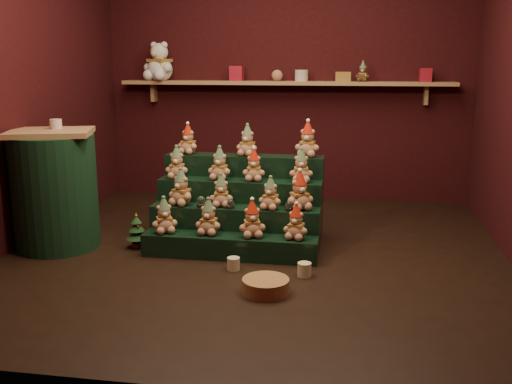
% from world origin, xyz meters
% --- Properties ---
extents(ground, '(4.00, 4.00, 0.00)m').
position_xyz_m(ground, '(0.00, 0.00, 0.00)').
color(ground, black).
rests_on(ground, ground).
extents(back_wall, '(4.00, 0.10, 2.80)m').
position_xyz_m(back_wall, '(0.00, 2.05, 1.40)').
color(back_wall, black).
rests_on(back_wall, ground).
extents(front_wall, '(4.00, 0.10, 2.80)m').
position_xyz_m(front_wall, '(0.00, -2.05, 1.40)').
color(front_wall, black).
rests_on(front_wall, ground).
extents(left_wall, '(0.10, 4.00, 2.80)m').
position_xyz_m(left_wall, '(-2.05, 0.00, 1.40)').
color(left_wall, black).
rests_on(left_wall, ground).
extents(back_shelf, '(3.60, 0.26, 0.24)m').
position_xyz_m(back_shelf, '(0.00, 1.87, 1.29)').
color(back_shelf, tan).
rests_on(back_shelf, ground).
extents(riser_tier_front, '(1.40, 0.22, 0.18)m').
position_xyz_m(riser_tier_front, '(-0.19, -0.14, 0.09)').
color(riser_tier_front, black).
rests_on(riser_tier_front, ground).
extents(riser_tier_midfront, '(1.40, 0.22, 0.36)m').
position_xyz_m(riser_tier_midfront, '(-0.19, 0.08, 0.18)').
color(riser_tier_midfront, black).
rests_on(riser_tier_midfront, ground).
extents(riser_tier_midback, '(1.40, 0.22, 0.54)m').
position_xyz_m(riser_tier_midback, '(-0.19, 0.30, 0.27)').
color(riser_tier_midback, black).
rests_on(riser_tier_midback, ground).
extents(riser_tier_back, '(1.40, 0.22, 0.72)m').
position_xyz_m(riser_tier_back, '(-0.19, 0.52, 0.36)').
color(riser_tier_back, black).
rests_on(riser_tier_back, ground).
extents(teddy_0, '(0.27, 0.26, 0.29)m').
position_xyz_m(teddy_0, '(-0.73, -0.13, 0.32)').
color(teddy_0, tan).
rests_on(teddy_0, riser_tier_front).
extents(teddy_1, '(0.22, 0.20, 0.29)m').
position_xyz_m(teddy_1, '(-0.36, -0.12, 0.32)').
color(teddy_1, tan).
rests_on(teddy_1, riser_tier_front).
extents(teddy_2, '(0.25, 0.24, 0.29)m').
position_xyz_m(teddy_2, '(-0.01, -0.13, 0.33)').
color(teddy_2, tan).
rests_on(teddy_2, riser_tier_front).
extents(teddy_3, '(0.23, 0.21, 0.27)m').
position_xyz_m(teddy_3, '(0.34, -0.13, 0.32)').
color(teddy_3, tan).
rests_on(teddy_3, riser_tier_front).
extents(teddy_4, '(0.27, 0.26, 0.30)m').
position_xyz_m(teddy_4, '(-0.64, 0.08, 0.51)').
color(teddy_4, tan).
rests_on(teddy_4, riser_tier_midfront).
extents(teddy_5, '(0.21, 0.20, 0.27)m').
position_xyz_m(teddy_5, '(-0.30, 0.09, 0.49)').
color(teddy_5, tan).
rests_on(teddy_5, riser_tier_midfront).
extents(teddy_6, '(0.22, 0.21, 0.26)m').
position_xyz_m(teddy_6, '(0.11, 0.07, 0.49)').
color(teddy_6, tan).
rests_on(teddy_6, riser_tier_midfront).
extents(teddy_7, '(0.29, 0.28, 0.31)m').
position_xyz_m(teddy_7, '(0.34, 0.09, 0.51)').
color(teddy_7, tan).
rests_on(teddy_7, riser_tier_midfront).
extents(teddy_8, '(0.21, 0.19, 0.27)m').
position_xyz_m(teddy_8, '(-0.74, 0.30, 0.68)').
color(teddy_8, tan).
rests_on(teddy_8, riser_tier_midback).
extents(teddy_9, '(0.22, 0.20, 0.28)m').
position_xyz_m(teddy_9, '(-0.36, 0.31, 0.68)').
color(teddy_9, tan).
rests_on(teddy_9, riser_tier_midback).
extents(teddy_10, '(0.20, 0.18, 0.27)m').
position_xyz_m(teddy_10, '(-0.07, 0.30, 0.67)').
color(teddy_10, tan).
rests_on(teddy_10, riser_tier_midback).
extents(teddy_11, '(0.22, 0.20, 0.28)m').
position_xyz_m(teddy_11, '(0.33, 0.32, 0.68)').
color(teddy_11, tan).
rests_on(teddy_11, riser_tier_midback).
extents(teddy_12, '(0.22, 0.21, 0.26)m').
position_xyz_m(teddy_12, '(-0.70, 0.53, 0.85)').
color(teddy_12, tan).
rests_on(teddy_12, riser_tier_back).
extents(teddy_13, '(0.23, 0.21, 0.27)m').
position_xyz_m(teddy_13, '(-0.16, 0.51, 0.85)').
color(teddy_13, tan).
rests_on(teddy_13, riser_tier_back).
extents(teddy_14, '(0.24, 0.22, 0.30)m').
position_xyz_m(teddy_14, '(0.36, 0.54, 0.87)').
color(teddy_14, tan).
rests_on(teddy_14, riser_tier_back).
extents(snow_globe_a, '(0.07, 0.07, 0.09)m').
position_xyz_m(snow_globe_a, '(-0.46, 0.02, 0.41)').
color(snow_globe_a, black).
rests_on(snow_globe_a, riser_tier_midfront).
extents(snow_globe_b, '(0.06, 0.06, 0.08)m').
position_xyz_m(snow_globe_b, '(-0.21, 0.02, 0.40)').
color(snow_globe_b, black).
rests_on(snow_globe_b, riser_tier_midfront).
extents(snow_globe_c, '(0.06, 0.06, 0.08)m').
position_xyz_m(snow_globe_c, '(0.26, 0.02, 0.40)').
color(snow_globe_c, black).
rests_on(snow_globe_c, riser_tier_midfront).
extents(side_table, '(0.77, 0.70, 0.99)m').
position_xyz_m(side_table, '(-1.67, -0.09, 0.49)').
color(side_table, tan).
rests_on(side_table, ground).
extents(table_ornament, '(0.10, 0.10, 0.08)m').
position_xyz_m(table_ornament, '(-1.67, 0.01, 1.03)').
color(table_ornament, beige).
rests_on(table_ornament, side_table).
extents(mini_christmas_tree, '(0.18, 0.18, 0.30)m').
position_xyz_m(mini_christmas_tree, '(-1.00, -0.02, 0.15)').
color(mini_christmas_tree, '#462B19').
rests_on(mini_christmas_tree, ground).
extents(mug_left, '(0.10, 0.10, 0.10)m').
position_xyz_m(mug_left, '(-0.10, -0.40, 0.05)').
color(mug_left, beige).
rests_on(mug_left, ground).
extents(mug_right, '(0.10, 0.10, 0.10)m').
position_xyz_m(mug_right, '(0.43, -0.45, 0.05)').
color(mug_right, beige).
rests_on(mug_right, ground).
extents(wicker_basket, '(0.41, 0.41, 0.10)m').
position_xyz_m(wicker_basket, '(0.20, -0.80, 0.05)').
color(wicker_basket, '#A77A43').
rests_on(wicker_basket, ground).
extents(white_bear, '(0.47, 0.45, 0.53)m').
position_xyz_m(white_bear, '(-1.38, 1.84, 1.58)').
color(white_bear, white).
rests_on(white_bear, back_shelf).
extents(brown_bear, '(0.17, 0.15, 0.20)m').
position_xyz_m(brown_bear, '(0.83, 1.84, 1.42)').
color(brown_bear, '#492C18').
rests_on(brown_bear, back_shelf).
extents(gift_tin_red_a, '(0.14, 0.14, 0.16)m').
position_xyz_m(gift_tin_red_a, '(-0.52, 1.85, 1.40)').
color(gift_tin_red_a, '#B11B2F').
rests_on(gift_tin_red_a, back_shelf).
extents(gift_tin_cream, '(0.14, 0.14, 0.12)m').
position_xyz_m(gift_tin_cream, '(0.19, 1.85, 1.38)').
color(gift_tin_cream, beige).
rests_on(gift_tin_cream, back_shelf).
extents(gift_tin_red_b, '(0.12, 0.12, 0.14)m').
position_xyz_m(gift_tin_red_b, '(1.47, 1.85, 1.39)').
color(gift_tin_red_b, '#B11B2F').
rests_on(gift_tin_red_b, back_shelf).
extents(shelf_plush_ball, '(0.12, 0.12, 0.12)m').
position_xyz_m(shelf_plush_ball, '(-0.07, 1.85, 1.38)').
color(shelf_plush_ball, tan).
rests_on(shelf_plush_ball, back_shelf).
extents(scarf_gift_box, '(0.16, 0.10, 0.10)m').
position_xyz_m(scarf_gift_box, '(0.63, 1.85, 1.37)').
color(scarf_gift_box, '#C9601C').
rests_on(scarf_gift_box, back_shelf).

